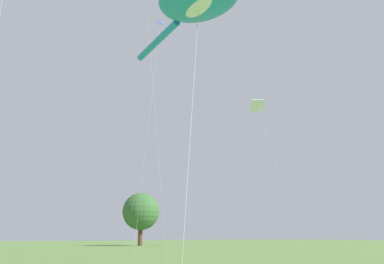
# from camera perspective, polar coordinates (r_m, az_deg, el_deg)

# --- Properties ---
(big_show_kite) EXTENTS (4.74, 10.41, 13.63)m
(big_show_kite) POSITION_cam_1_polar(r_m,az_deg,el_deg) (22.30, 0.60, 16.92)
(big_show_kite) COLOR #1E8CBF
(big_show_kite) RESTS_ON ground
(small_kite_diamond_red) EXTENTS (2.60, 0.83, 20.44)m
(small_kite_diamond_red) POSITION_cam_1_polar(r_m,az_deg,el_deg) (38.04, -4.74, 9.93)
(small_kite_diamond_red) COLOR blue
(small_kite_diamond_red) RESTS_ON ground
(small_kite_bird_shape) EXTENTS (1.90, 1.58, 20.18)m
(small_kite_bird_shape) POSITION_cam_1_polar(r_m,az_deg,el_deg) (35.10, -6.04, 16.86)
(small_kite_bird_shape) COLOR green
(small_kite_bird_shape) RESTS_ON ground
(small_kite_box_yellow) EXTENTS (2.35, 1.59, 9.11)m
(small_kite_box_yellow) POSITION_cam_1_polar(r_m,az_deg,el_deg) (24.22, 8.91, 2.51)
(small_kite_box_yellow) COLOR white
(small_kite_box_yellow) RESTS_ON ground
(tree_broad_distant) EXTENTS (6.64, 6.64, 9.33)m
(tree_broad_distant) POSITION_cam_1_polar(r_m,az_deg,el_deg) (79.73, -6.75, -10.37)
(tree_broad_distant) COLOR #513823
(tree_broad_distant) RESTS_ON ground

